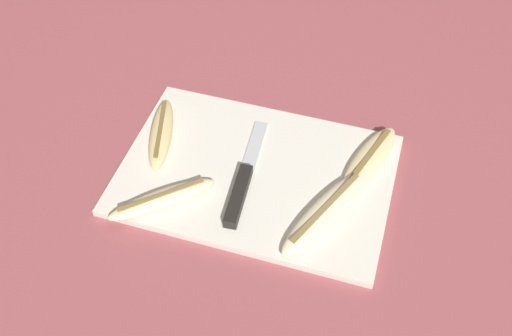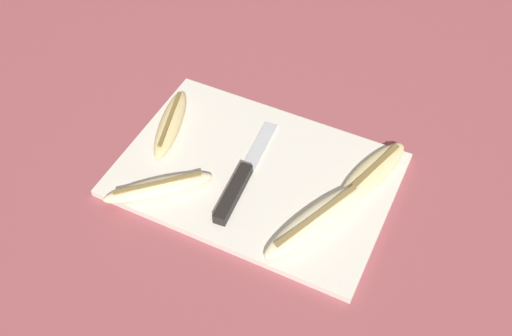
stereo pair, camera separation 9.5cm
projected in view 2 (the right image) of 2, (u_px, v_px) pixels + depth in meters
The scene contains 7 objects.
ground_plane at pixel (256, 177), 0.97m from camera, with size 4.00×4.00×0.00m, color #93474C.
cutting_board at pixel (256, 174), 0.96m from camera, with size 0.43×0.30×0.01m.
knife at pixel (238, 186), 0.93m from camera, with size 0.04×0.23×0.02m.
banana_spotted_left at pixel (170, 123), 1.01m from camera, with size 0.08×0.16×0.02m.
banana_cream_curved at pixel (158, 188), 0.92m from camera, with size 0.15×0.14×0.02m.
banana_pale_long at pixel (316, 220), 0.88m from camera, with size 0.12×0.20×0.02m.
banana_ripe_center at pixel (373, 171), 0.95m from camera, with size 0.09×0.17×0.02m.
Camera 2 is at (0.27, -0.56, 0.74)m, focal length 42.00 mm.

